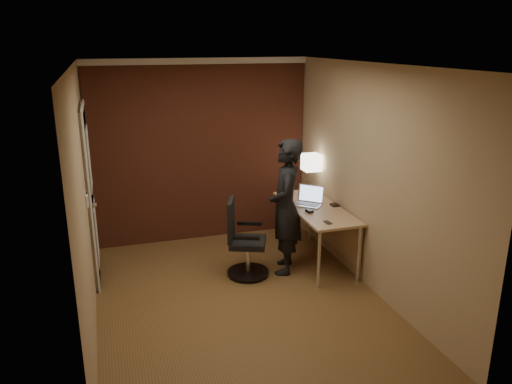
% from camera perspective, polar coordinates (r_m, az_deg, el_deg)
% --- Properties ---
extents(room, '(4.00, 4.00, 4.00)m').
position_cam_1_polar(room, '(6.44, -7.96, 4.69)').
color(room, brown).
rests_on(room, ground).
extents(desk, '(0.60, 1.50, 0.73)m').
position_cam_1_polar(desk, '(6.33, 7.39, -2.74)').
color(desk, tan).
rests_on(desk, ground).
extents(desk_lamp, '(0.22, 0.22, 0.54)m').
position_cam_1_polar(desk_lamp, '(6.72, 6.33, 3.32)').
color(desk_lamp, silver).
rests_on(desk_lamp, desk).
extents(laptop, '(0.42, 0.41, 0.23)m').
position_cam_1_polar(laptop, '(6.34, 6.10, -0.83)').
color(laptop, silver).
rests_on(laptop, desk).
extents(mouse, '(0.08, 0.11, 0.03)m').
position_cam_1_polar(mouse, '(6.06, 6.12, -2.16)').
color(mouse, black).
rests_on(mouse, desk).
extents(phone, '(0.07, 0.12, 0.01)m').
position_cam_1_polar(phone, '(5.74, 8.20, -3.46)').
color(phone, black).
rests_on(phone, desk).
extents(wallet, '(0.09, 0.11, 0.02)m').
position_cam_1_polar(wallet, '(6.33, 8.99, -1.47)').
color(wallet, black).
rests_on(wallet, desk).
extents(office_chair, '(0.54, 0.59, 0.93)m').
position_cam_1_polar(office_chair, '(5.95, -1.49, -5.89)').
color(office_chair, black).
rests_on(office_chair, ground).
extents(person, '(0.58, 0.70, 1.64)m').
position_cam_1_polar(person, '(5.94, 3.41, -1.73)').
color(person, black).
rests_on(person, ground).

